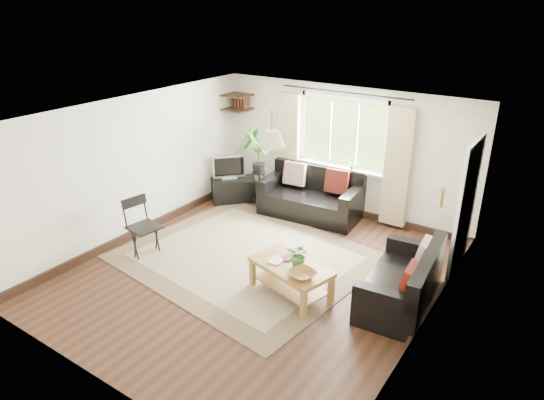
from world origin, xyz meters
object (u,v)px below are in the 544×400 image
Objects in this scene: sofa_back at (311,194)px; sofa_right at (401,278)px; coffee_table at (291,279)px; palm_stand at (259,169)px; folding_chair at (145,228)px; tv_stand at (234,190)px.

sofa_back reaches higher than sofa_right.
sofa_back reaches higher than coffee_table.
palm_stand is (-2.10, 2.20, 0.57)m from coffee_table.
sofa_back is at bearing -18.44° from folding_chair.
palm_stand reaches higher than tv_stand.
folding_chair is at bearing -132.07° from tv_stand.
coffee_table is (-1.32, -0.66, -0.15)m from sofa_right.
sofa_right is at bearing -41.34° from sofa_back.
coffee_table is at bearing -68.55° from sofa_right.
palm_stand reaches higher than folding_chair.
folding_chair is (-0.39, -2.56, -0.33)m from palm_stand.
folding_chair is at bearing -122.09° from sofa_back.
sofa_back is 2.98m from sofa_right.
coffee_table is 2.53m from folding_chair.
tv_stand is at bearing 141.20° from coffee_table.
coffee_table is at bearing -86.03° from tv_stand.
coffee_table is 3.50m from tv_stand.
tv_stand is 0.53× the size of palm_stand.
sofa_right is at bearing -67.97° from tv_stand.
sofa_right is 4.34m from tv_stand.
sofa_right is 1.01× the size of palm_stand.
folding_chair reaches higher than sofa_right.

